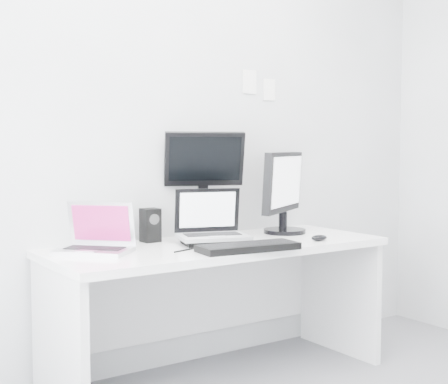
% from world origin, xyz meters
% --- Properties ---
extents(back_wall, '(3.60, 0.00, 3.60)m').
position_xyz_m(back_wall, '(0.00, 1.60, 1.35)').
color(back_wall, silver).
rests_on(back_wall, ground).
extents(desk, '(1.80, 0.70, 0.73)m').
position_xyz_m(desk, '(0.00, 1.25, 0.36)').
color(desk, white).
rests_on(desk, ground).
extents(macbook, '(0.42, 0.42, 0.25)m').
position_xyz_m(macbook, '(-0.66, 1.33, 0.86)').
color(macbook, '#B9B9BE').
rests_on(macbook, desk).
extents(speaker, '(0.10, 0.10, 0.18)m').
position_xyz_m(speaker, '(-0.27, 1.50, 0.82)').
color(speaker, black).
rests_on(speaker, desk).
extents(dell_laptop, '(0.42, 0.37, 0.29)m').
position_xyz_m(dell_laptop, '(-0.04, 1.24, 0.88)').
color(dell_laptop, '#A4A6AA').
rests_on(dell_laptop, desk).
extents(rear_monitor, '(0.47, 0.31, 0.60)m').
position_xyz_m(rear_monitor, '(0.07, 1.51, 1.03)').
color(rear_monitor, black).
rests_on(rear_monitor, desk).
extents(samsung_monitor, '(0.58, 0.49, 0.49)m').
position_xyz_m(samsung_monitor, '(0.54, 1.36, 0.98)').
color(samsung_monitor, black).
rests_on(samsung_monitor, desk).
extents(keyboard, '(0.52, 0.24, 0.03)m').
position_xyz_m(keyboard, '(-0.01, 0.98, 0.75)').
color(keyboard, black).
rests_on(keyboard, desk).
extents(mouse, '(0.10, 0.07, 0.03)m').
position_xyz_m(mouse, '(0.49, 1.02, 0.75)').
color(mouse, black).
rests_on(mouse, desk).
extents(wall_note_0, '(0.10, 0.00, 0.14)m').
position_xyz_m(wall_note_0, '(0.45, 1.59, 1.62)').
color(wall_note_0, white).
rests_on(wall_note_0, back_wall).
extents(wall_note_1, '(0.09, 0.00, 0.13)m').
position_xyz_m(wall_note_1, '(0.60, 1.59, 1.58)').
color(wall_note_1, white).
rests_on(wall_note_1, back_wall).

